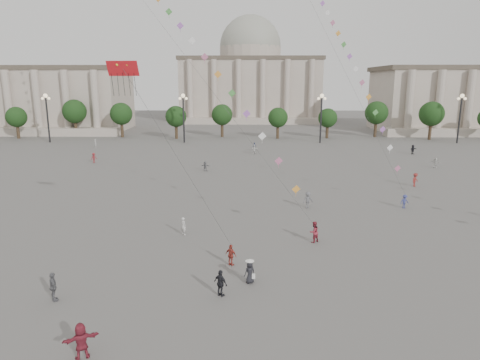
{
  "coord_description": "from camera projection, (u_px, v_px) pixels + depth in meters",
  "views": [
    {
      "loc": [
        -1.26,
        -23.91,
        13.1
      ],
      "look_at": [
        -1.8,
        12.0,
        4.85
      ],
      "focal_mm": 32.0,
      "sensor_mm": 36.0,
      "label": 1
    }
  ],
  "objects": [
    {
      "name": "tourist_0",
      "position": [
        231.0,
        255.0,
        31.09
      ],
      "size": [
        1.0,
        0.86,
        1.61
      ],
      "primitive_type": "imported",
      "rotation": [
        0.0,
        0.0,
        2.54
      ],
      "color": "#9A332A",
      "rests_on": "ground"
    },
    {
      "name": "hall_central",
      "position": [
        250.0,
        79.0,
        148.96
      ],
      "size": [
        48.3,
        34.3,
        35.5
      ],
      "color": "#A99C8D",
      "rests_on": "ground"
    },
    {
      "name": "person_crowd_0",
      "position": [
        254.0,
        147.0,
        82.96
      ],
      "size": [
        0.98,
        0.97,
        1.66
      ],
      "primitive_type": "imported",
      "rotation": [
        0.0,
        0.0,
        0.78
      ],
      "color": "#394A81",
      "rests_on": "ground"
    },
    {
      "name": "person_crowd_10",
      "position": [
        96.0,
        143.0,
        86.85
      ],
      "size": [
        0.72,
        0.79,
        1.8
      ],
      "primitive_type": "imported",
      "rotation": [
        0.0,
        0.0,
        2.14
      ],
      "color": "#B7B7B2",
      "rests_on": "ground"
    },
    {
      "name": "lamp_post_mid_east",
      "position": [
        321.0,
        109.0,
        92.57
      ],
      "size": [
        2.0,
        0.9,
        10.65
      ],
      "color": "#262628",
      "rests_on": "ground"
    },
    {
      "name": "tree_row",
      "position": [
        252.0,
        115.0,
        101.02
      ],
      "size": [
        137.12,
        5.12,
        8.0
      ],
      "color": "#332319",
      "rests_on": "ground"
    },
    {
      "name": "person_crowd_12",
      "position": [
        205.0,
        166.0,
        64.27
      ],
      "size": [
        1.45,
        0.91,
        1.49
      ],
      "primitive_type": "imported",
      "rotation": [
        0.0,
        0.0,
        2.77
      ],
      "color": "slate",
      "rests_on": "ground"
    },
    {
      "name": "person_crowd_8",
      "position": [
        415.0,
        180.0,
        54.73
      ],
      "size": [
        1.27,
        1.24,
        1.75
      ],
      "primitive_type": "imported",
      "rotation": [
        0.0,
        0.0,
        0.73
      ],
      "color": "maroon",
      "rests_on": "ground"
    },
    {
      "name": "person_crowd_13",
      "position": [
        183.0,
        226.0,
        37.42
      ],
      "size": [
        0.68,
        0.67,
        1.59
      ],
      "primitive_type": "imported",
      "rotation": [
        0.0,
        0.0,
        2.39
      ],
      "color": "beige",
      "rests_on": "ground"
    },
    {
      "name": "person_crowd_6",
      "position": [
        308.0,
        200.0,
        45.32
      ],
      "size": [
        1.3,
        0.96,
        1.79
      ],
      "primitive_type": "imported",
      "rotation": [
        0.0,
        0.0,
        0.28
      ],
      "color": "#5B5C60",
      "rests_on": "ground"
    },
    {
      "name": "tourist_3",
      "position": [
        53.0,
        287.0,
        26.0
      ],
      "size": [
        0.99,
        1.15,
        1.85
      ],
      "primitive_type": "imported",
      "rotation": [
        0.0,
        0.0,
        2.17
      ],
      "color": "slate",
      "rests_on": "ground"
    },
    {
      "name": "dragon_kite",
      "position": [
        124.0,
        80.0,
        29.91
      ],
      "size": [
        4.9,
        1.11,
        14.61
      ],
      "color": "red",
      "rests_on": "ground"
    },
    {
      "name": "tourist_2",
      "position": [
        81.0,
        341.0,
        20.57
      ],
      "size": [
        1.78,
        1.3,
        1.86
      ],
      "primitive_type": "imported",
      "rotation": [
        0.0,
        0.0,
        3.63
      ],
      "color": "maroon",
      "rests_on": "ground"
    },
    {
      "name": "person_crowd_7",
      "position": [
        435.0,
        163.0,
        66.62
      ],
      "size": [
        1.47,
        1.28,
        1.6
      ],
      "primitive_type": "imported",
      "rotation": [
        0.0,
        0.0,
        2.49
      ],
      "color": "silver",
      "rests_on": "ground"
    },
    {
      "name": "kite_flyer_1",
      "position": [
        405.0,
        201.0,
        45.3
      ],
      "size": [
        1.07,
        0.78,
        1.49
      ],
      "primitive_type": "imported",
      "rotation": [
        0.0,
        0.0,
        0.26
      ],
      "color": "#383E7E",
      "rests_on": "ground"
    },
    {
      "name": "person_crowd_4",
      "position": [
        254.0,
        149.0,
        79.5
      ],
      "size": [
        1.72,
        1.05,
        1.77
      ],
      "primitive_type": "imported",
      "rotation": [
        0.0,
        0.0,
        3.49
      ],
      "color": "silver",
      "rests_on": "ground"
    },
    {
      "name": "hat_person",
      "position": [
        250.0,
        271.0,
        28.38
      ],
      "size": [
        0.89,
        0.8,
        1.69
      ],
      "color": "black",
      "rests_on": "ground"
    },
    {
      "name": "kite_flyer_0",
      "position": [
        314.0,
        232.0,
        35.63
      ],
      "size": [
        1.11,
        1.06,
        1.8
      ],
      "primitive_type": "imported",
      "rotation": [
        0.0,
        0.0,
        3.74
      ],
      "color": "maroon",
      "rests_on": "ground"
    },
    {
      "name": "lamp_post_mid_west",
      "position": [
        183.0,
        109.0,
        93.01
      ],
      "size": [
        2.0,
        0.9,
        10.65
      ],
      "color": "#262628",
      "rests_on": "ground"
    },
    {
      "name": "lamp_post_far_east",
      "position": [
        461.0,
        109.0,
        92.14
      ],
      "size": [
        2.0,
        0.9,
        10.65
      ],
      "color": "#262628",
      "rests_on": "ground"
    },
    {
      "name": "lamp_post_far_west",
      "position": [
        47.0,
        109.0,
        93.44
      ],
      "size": [
        2.0,
        0.9,
        10.65
      ],
      "color": "#262628",
      "rests_on": "ground"
    },
    {
      "name": "ground",
      "position": [
        266.0,
        301.0,
        26.22
      ],
      "size": [
        360.0,
        360.0,
        0.0
      ],
      "primitive_type": "plane",
      "color": "#595654",
      "rests_on": "ground"
    },
    {
      "name": "tourist_1",
      "position": [
        221.0,
        283.0,
        26.61
      ],
      "size": [
        1.05,
        0.97,
        1.73
      ],
      "primitive_type": "imported",
      "rotation": [
        0.0,
        0.0,
        2.46
      ],
      "color": "black",
      "rests_on": "ground"
    },
    {
      "name": "person_crowd_9",
      "position": [
        413.0,
        149.0,
        79.31
      ],
      "size": [
        1.65,
        1.33,
        1.76
      ],
      "primitive_type": "imported",
      "rotation": [
        0.0,
        0.0,
        0.58
      ],
      "color": "black",
      "rests_on": "ground"
    },
    {
      "name": "person_crowd_2",
      "position": [
        94.0,
        158.0,
        70.74
      ],
      "size": [
        1.18,
        1.22,
        1.67
      ],
      "primitive_type": "imported",
      "rotation": [
        0.0,
        0.0,
        0.84
      ],
      "color": "maroon",
      "rests_on": "ground"
    }
  ]
}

